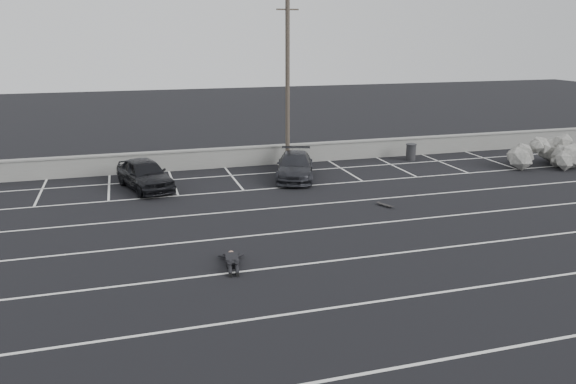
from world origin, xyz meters
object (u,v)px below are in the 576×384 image
object	(u,v)px
person	(232,256)
trash_bin	(411,152)
riprap_pile	(551,156)
skateboard	(385,205)
car_right	(295,166)
car_left	(145,174)
utility_pole	(288,84)

from	to	relation	value
person	trash_bin	bearing A→B (deg)	50.71
trash_bin	riprap_pile	size ratio (longest dim) A/B	0.20
skateboard	car_right	bearing A→B (deg)	88.18
car_left	person	bearing A→B (deg)	-94.46
utility_pole	person	distance (m)	14.22
car_left	utility_pole	xyz separation A→B (m)	(7.71, 2.56, 3.74)
car_right	trash_bin	bearing A→B (deg)	34.59
utility_pole	person	bearing A→B (deg)	-113.99
car_right	person	size ratio (longest dim) A/B	1.92
trash_bin	riprap_pile	world-z (taller)	riprap_pile
utility_pole	trash_bin	bearing A→B (deg)	-3.88
car_right	riprap_pile	bearing A→B (deg)	13.12
car_left	person	xyz separation A→B (m)	(2.19, -9.85, -0.50)
riprap_pile	car_left	bearing A→B (deg)	176.00
car_left	skateboard	xyz separation A→B (m)	(9.53, -5.75, -0.65)
car_right	trash_bin	size ratio (longest dim) A/B	4.66
car_right	trash_bin	xyz separation A→B (m)	(7.65, 2.17, -0.16)
car_right	riprap_pile	world-z (taller)	riprap_pile
utility_pole	riprap_pile	world-z (taller)	utility_pole
riprap_pile	skateboard	world-z (taller)	riprap_pile
car_right	riprap_pile	distance (m)	14.30
car_right	trash_bin	world-z (taller)	car_right
riprap_pile	person	world-z (taller)	riprap_pile
car_left	skateboard	size ratio (longest dim) A/B	6.01
car_right	person	bearing A→B (deg)	-98.95
skateboard	trash_bin	bearing A→B (deg)	31.89
skateboard	person	bearing A→B (deg)	-174.18
trash_bin	skateboard	size ratio (longest dim) A/B	1.34
utility_pole	person	world-z (taller)	utility_pole
car_right	car_left	bearing A→B (deg)	-162.05
car_left	car_right	world-z (taller)	car_left
person	skateboard	size ratio (longest dim) A/B	3.26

